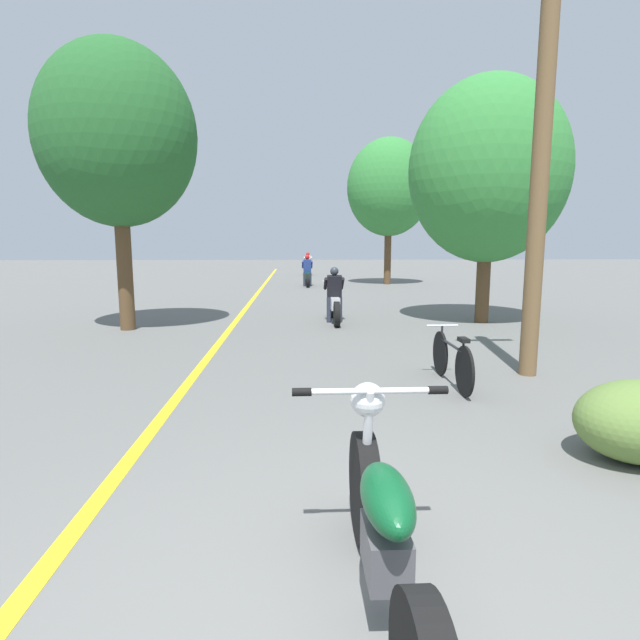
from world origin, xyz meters
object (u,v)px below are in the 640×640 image
at_px(motorcycle_rider_far, 308,267).
at_px(bicycle_parked, 452,360).
at_px(roadside_tree_right_far, 389,188).
at_px(utility_pole, 541,157).
at_px(motorcycle_rider_mid, 307,274).
at_px(roadside_tree_left, 117,136).
at_px(motorcycle_rider_lead, 334,301).
at_px(roadside_tree_right_near, 488,171).
at_px(motorcycle_foreground, 384,534).

height_order(motorcycle_rider_far, bicycle_parked, motorcycle_rider_far).
height_order(roadside_tree_right_far, bicycle_parked, roadside_tree_right_far).
bearing_deg(utility_pole, roadside_tree_right_far, 86.46).
distance_m(motorcycle_rider_mid, bicycle_parked, 16.03).
relative_size(roadside_tree_left, motorcycle_rider_mid, 2.95).
bearing_deg(motorcycle_rider_lead, roadside_tree_right_near, -3.08).
height_order(utility_pole, motorcycle_rider_lead, utility_pole).
bearing_deg(utility_pole, motorcycle_rider_far, 96.10).
bearing_deg(motorcycle_rider_lead, motorcycle_rider_mid, 92.11).
height_order(roadside_tree_right_far, motorcycle_foreground, roadside_tree_right_far).
distance_m(roadside_tree_left, motorcycle_foreground, 10.28).
distance_m(utility_pole, roadside_tree_right_near, 4.98).
xyz_separation_m(motorcycle_foreground, bicycle_parked, (1.62, 4.08, -0.10)).
height_order(roadside_tree_left, motorcycle_rider_lead, roadside_tree_left).
relative_size(roadside_tree_right_near, roadside_tree_right_far, 0.84).
relative_size(roadside_tree_right_near, bicycle_parked, 3.40).
bearing_deg(motorcycle_rider_far, bicycle_parked, -86.99).
height_order(motorcycle_foreground, motorcycle_rider_lead, motorcycle_rider_lead).
relative_size(motorcycle_rider_mid, motorcycle_rider_far, 0.95).
distance_m(motorcycle_foreground, motorcycle_rider_lead, 9.57).
xyz_separation_m(utility_pole, motorcycle_rider_far, (-2.53, 23.65, -2.47)).
distance_m(motorcycle_rider_lead, bicycle_parked, 5.59).
xyz_separation_m(motorcycle_rider_mid, motorcycle_rider_far, (0.23, 8.16, -0.00)).
bearing_deg(motorcycle_rider_far, motorcycle_rider_lead, -89.53).
relative_size(utility_pole, motorcycle_rider_lead, 2.83).
distance_m(roadside_tree_right_far, roadside_tree_left, 14.69).
bearing_deg(roadside_tree_right_near, motorcycle_rider_mid, 110.08).
relative_size(motorcycle_foreground, motorcycle_rider_lead, 1.05).
bearing_deg(motorcycle_rider_mid, roadside_tree_right_far, 15.06).
height_order(roadside_tree_left, motorcycle_rider_far, roadside_tree_left).
relative_size(motorcycle_rider_lead, bicycle_parked, 1.24).
bearing_deg(motorcycle_rider_lead, roadside_tree_left, -169.71).
relative_size(roadside_tree_right_near, roadside_tree_left, 0.94).
bearing_deg(utility_pole, bicycle_parked, -159.37).
distance_m(roadside_tree_right_near, motorcycle_rider_mid, 11.75).
relative_size(utility_pole, motorcycle_foreground, 2.70).
relative_size(utility_pole, roadside_tree_right_far, 0.87).
xyz_separation_m(roadside_tree_right_near, motorcycle_rider_mid, (-3.90, 10.67, -2.98)).
xyz_separation_m(roadside_tree_right_near, bicycle_parked, (-2.40, -5.29, -3.17)).
xyz_separation_m(roadside_tree_right_far, motorcycle_rider_mid, (-3.78, -1.02, -3.90)).
bearing_deg(roadside_tree_right_near, motorcycle_foreground, -113.22).
distance_m(roadside_tree_left, motorcycle_rider_far, 20.29).
bearing_deg(roadside_tree_right_far, motorcycle_foreground, -100.50).
xyz_separation_m(motorcycle_rider_lead, motorcycle_rider_mid, (-0.39, 10.48, 0.03)).
xyz_separation_m(motorcycle_foreground, motorcycle_rider_mid, (0.12, 20.04, 0.08)).
bearing_deg(utility_pole, roadside_tree_left, 149.05).
distance_m(utility_pole, motorcycle_rider_mid, 15.92).
bearing_deg(roadside_tree_right_far, roadside_tree_left, -122.91).
height_order(utility_pole, roadside_tree_left, roadside_tree_left).
distance_m(roadside_tree_right_far, motorcycle_foreground, 21.78).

